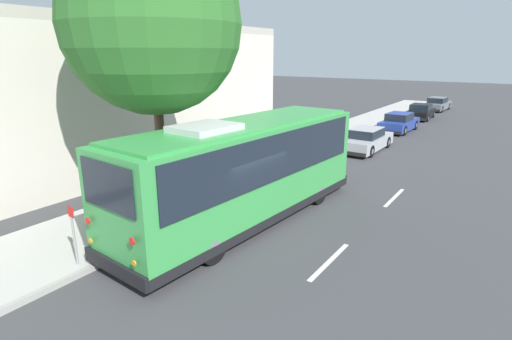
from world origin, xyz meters
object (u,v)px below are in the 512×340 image
Objects in this scene: shuttle_bus at (245,167)px; parked_sedan_silver at (366,140)px; parked_sedan_blue at (399,123)px; sign_post_far at (125,215)px; parked_sedan_gray at (437,104)px; parked_sedan_black at (420,112)px; street_tree at (155,12)px; sign_post_near at (74,235)px.

shuttle_bus is 2.17× the size of parked_sedan_silver.
parked_sedan_blue is 22.75m from sign_post_far.
parked_sedan_gray is at bearing -2.16° from sign_post_far.
street_tree reaches higher than parked_sedan_black.
street_tree is at bearing 12.32° from sign_post_near.
parked_sedan_blue is at bearing -6.32° from street_tree.
sign_post_near is at bearing -180.00° from sign_post_far.
parked_sedan_blue is 2.76× the size of sign_post_far.
parked_sedan_blue is 24.29m from sign_post_near.
parked_sedan_silver is 0.48× the size of street_tree.
shuttle_bus is at bearing -25.95° from sign_post_far.
sign_post_far reaches higher than parked_sedan_black.
shuttle_bus reaches higher than parked_sedan_black.
parked_sedan_blue reaches higher than parked_sedan_black.
sign_post_far is (-22.71, 1.38, 0.36)m from parked_sedan_blue.
parked_sedan_blue is 0.97× the size of parked_sedan_gray.
parked_sedan_blue is at bearing -3.25° from sign_post_near.
sign_post_near is (-37.72, 1.36, 0.38)m from parked_sedan_gray.
parked_sedan_black is 29.67m from sign_post_far.
parked_sedan_silver reaches higher than parked_sedan_black.
parked_sedan_gray is 2.84× the size of sign_post_far.
parked_sedan_silver reaches higher than parked_sedan_gray.
sign_post_near is (-3.97, -0.87, -5.60)m from street_tree.
shuttle_bus is at bearing -176.51° from parked_sedan_gray.
parked_sedan_black is 6.55m from parked_sedan_gray.
shuttle_bus is 1.05× the size of street_tree.
parked_sedan_black is 2.70× the size of sign_post_near.
parked_sedan_gray is (20.60, 0.13, -0.02)m from parked_sedan_silver.
parked_sedan_silver is 1.04× the size of parked_sedan_blue.
parked_sedan_silver is 1.01× the size of parked_sedan_gray.
parked_sedan_silver is 14.64m from street_tree.
parked_sedan_gray is (6.55, -0.09, 0.01)m from parked_sedan_black.
parked_sedan_silver is 7.13m from parked_sedan_blue.
street_tree reaches higher than parked_sedan_silver.
shuttle_bus is 26.20m from parked_sedan_black.
street_tree is at bearing 115.97° from shuttle_bus.
sign_post_far reaches higher than parked_sedan_blue.
parked_sedan_silver is 2.90× the size of sign_post_near.
parked_sedan_black is at bearing 1.58° from parked_sedan_silver.
parked_sedan_blue reaches higher than parked_sedan_silver.
sign_post_far is (-15.58, 1.49, 0.37)m from parked_sedan_silver.
sign_post_far is at bearing 175.84° from parked_sedan_black.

